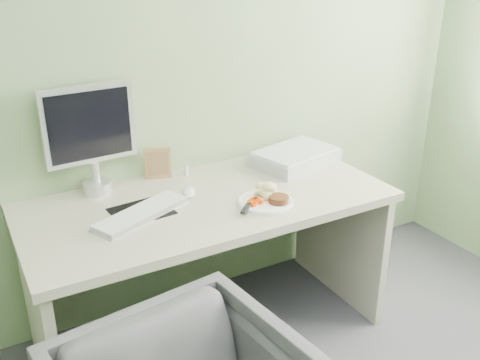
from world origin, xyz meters
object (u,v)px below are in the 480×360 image
desk (209,235)px  monitor (90,134)px  plate (266,202)px  scanner (295,158)px

desk → monitor: 0.68m
monitor → plate: bearing=-42.6°
desk → plate: size_ratio=6.68×
plate → scanner: scanner is taller
desk → monitor: size_ratio=3.32×
scanner → monitor: size_ratio=0.86×
desk → plate: bearing=-40.4°
desk → monitor: monitor is taller
scanner → monitor: 1.01m
monitor → scanner: bearing=-12.9°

